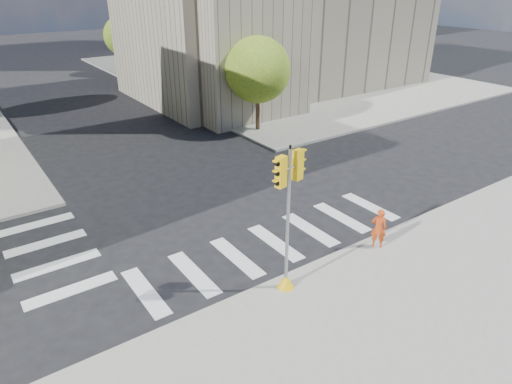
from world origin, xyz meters
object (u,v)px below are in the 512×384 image
at_px(lamp_near, 231,53).
at_px(traffic_signal, 287,232).
at_px(lamp_far, 151,34).
at_px(photographer, 379,228).

distance_m(lamp_near, traffic_signal, 21.08).
relative_size(lamp_near, traffic_signal, 1.63).
relative_size(lamp_near, lamp_far, 1.00).
xyz_separation_m(lamp_far, traffic_signal, (-9.64, -32.60, -2.30)).
height_order(lamp_near, traffic_signal, lamp_near).
bearing_deg(traffic_signal, lamp_far, 62.27).
height_order(lamp_near, lamp_far, same).
xyz_separation_m(lamp_near, lamp_far, (0.00, 14.00, 0.00)).
distance_m(lamp_far, photographer, 33.22).
height_order(lamp_far, traffic_signal, lamp_far).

